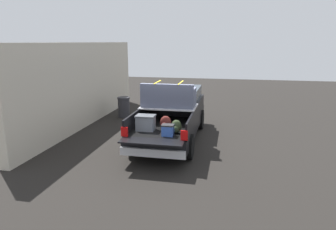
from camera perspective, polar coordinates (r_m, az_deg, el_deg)
ground_plane at (r=11.50m, az=0.60°, el=-4.65°), size 40.00×40.00×0.00m
pickup_truck at (r=11.57m, az=0.93°, el=0.32°), size 6.05×2.06×2.23m
building_facade at (r=13.89m, az=-15.17°, el=5.56°), size 10.55×0.36×3.56m
trash_can at (r=15.00m, az=-8.23°, el=1.48°), size 0.60×0.60×0.98m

